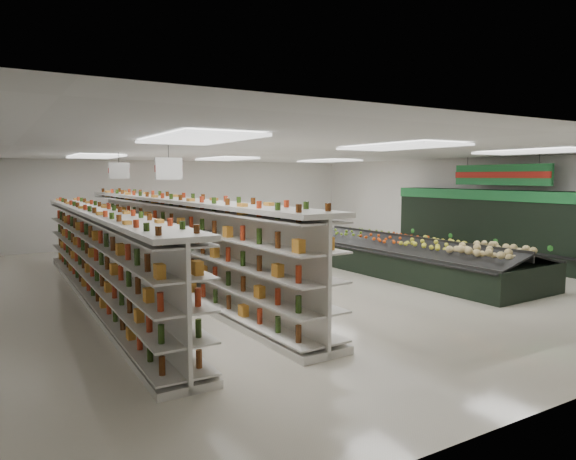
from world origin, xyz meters
TOP-DOWN VIEW (x-y plane):
  - floor at (0.00, 0.00)m, footprint 16.00×16.00m
  - ceiling at (0.00, 0.00)m, footprint 14.00×16.00m
  - wall_back at (0.00, 8.00)m, footprint 14.00×0.02m
  - wall_right at (7.00, 0.00)m, footprint 0.02×16.00m
  - produce_wall_case at (6.53, -1.50)m, footprint 0.93×8.00m
  - aisle_sign_near at (-3.80, -2.00)m, footprint 0.52×0.06m
  - aisle_sign_far at (-3.80, 2.00)m, footprint 0.52×0.06m
  - hortifruti_banner at (6.25, -1.50)m, footprint 0.12×3.20m
  - gondola_left at (-4.69, -0.11)m, footprint 0.92×11.01m
  - gondola_center at (-2.89, 0.56)m, footprint 1.43×12.12m
  - produce_island at (3.03, -1.33)m, footprint 2.75×6.98m
  - soda_endcap at (-1.13, 5.14)m, footprint 1.34×0.92m
  - shopper_main at (-1.00, -2.60)m, footprint 0.73×0.51m
  - shopper_background at (-3.93, 3.49)m, footprint 0.71×0.86m

SIDE VIEW (x-z plane):
  - floor at x=0.00m, z-range 0.00..0.00m
  - produce_island at x=3.03m, z-range -0.05..0.98m
  - shopper_background at x=-3.93m, z-range 0.00..1.51m
  - soda_endcap at x=-1.13m, z-range -0.03..1.66m
  - gondola_left at x=-4.69m, z-range -0.08..1.83m
  - gondola_center at x=-2.89m, z-range -0.09..2.01m
  - shopper_main at x=-1.00m, z-range 0.00..1.93m
  - produce_wall_case at x=6.53m, z-range 0.14..2.34m
  - wall_back at x=0.00m, z-range 0.00..3.20m
  - wall_right at x=7.00m, z-range 0.00..3.20m
  - hortifruti_banner at x=6.25m, z-range 2.18..3.13m
  - aisle_sign_near at x=-3.80m, z-range 2.38..3.13m
  - aisle_sign_far at x=-3.80m, z-range 2.38..3.13m
  - ceiling at x=0.00m, z-range 3.19..3.21m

